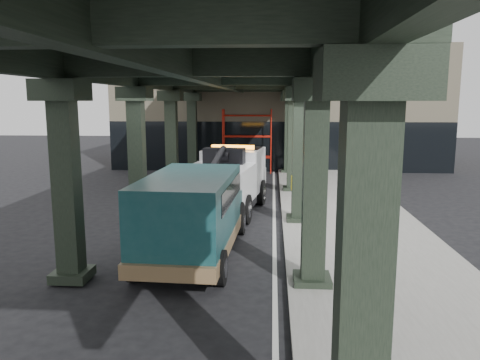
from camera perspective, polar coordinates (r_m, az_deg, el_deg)
The scene contains 8 objects.
ground at distance 15.65m, azimuth -2.07°, elevation -7.11°, with size 90.00×90.00×0.00m, color black.
sidewalk at distance 17.71m, azimuth 13.34°, elevation -5.12°, with size 5.00×40.00×0.15m, color gray.
lane_stripe at distance 17.49m, azimuth 4.20°, elevation -5.30°, with size 0.12×38.00×0.01m, color silver.
viaduct at distance 17.04m, azimuth -2.83°, elevation 12.83°, with size 7.40×32.00×6.40m.
building at distance 34.90m, azimuth 4.70°, elevation 8.76°, with size 22.00×10.00×8.00m, color #C6B793.
scaffolding at distance 29.68m, azimuth 0.89°, elevation 4.99°, with size 3.08×0.88×4.00m.
tow_truck at distance 18.29m, azimuth -2.18°, elevation -0.28°, with size 3.48×8.73×2.79m.
towed_van at distance 13.47m, azimuth -5.75°, elevation -4.02°, with size 2.69×6.23×2.49m.
Camera 1 is at (1.60, -14.90, 4.50)m, focal length 35.00 mm.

